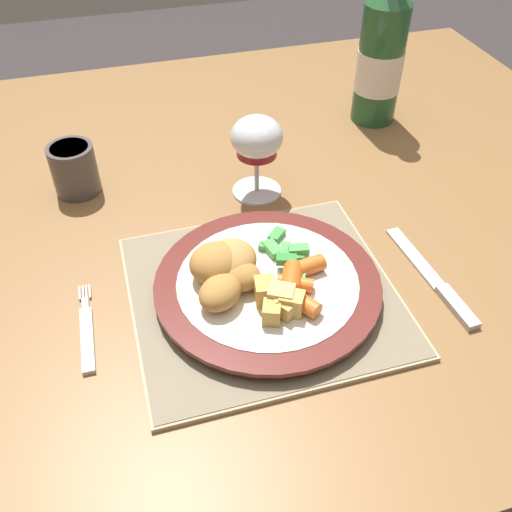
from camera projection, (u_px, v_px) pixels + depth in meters
ground_plane at (228, 457)px, 1.33m from camera, size 6.00×6.00×0.00m
dining_table at (213, 244)px, 0.89m from camera, size 1.38×1.02×0.74m
placemat at (263, 294)px, 0.69m from camera, size 0.32×0.30×0.01m
dinner_plate at (268, 285)px, 0.68m from camera, size 0.27×0.27×0.02m
breaded_croquettes at (225, 269)px, 0.66m from camera, size 0.10×0.13×0.04m
green_beans_pile at (287, 253)px, 0.70m from camera, size 0.06×0.11×0.02m
glazed_carrots at (299, 282)px, 0.66m from camera, size 0.07×0.09×0.02m
fork at (87, 333)px, 0.65m from camera, size 0.02×0.13×0.01m
table_knife at (437, 284)px, 0.71m from camera, size 0.03×0.19×0.01m
wine_glass at (257, 142)px, 0.80m from camera, size 0.07×0.07×0.12m
bottle at (381, 55)px, 0.94m from camera, size 0.08×0.08×0.29m
roast_potatoes at (279, 301)px, 0.64m from camera, size 0.06×0.06×0.03m
drinking_cup at (74, 168)px, 0.83m from camera, size 0.07×0.07×0.07m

